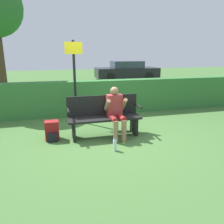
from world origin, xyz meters
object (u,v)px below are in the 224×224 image
object	(u,v)px
person_seated	(116,110)
water_bottle	(115,145)
park_bench	(104,116)
backpack	(52,131)
signpost	(75,75)
parked_car	(127,71)

from	to	relation	value
person_seated	water_bottle	xyz separation A→B (m)	(-0.22, -0.74, -0.52)
park_bench	backpack	distance (m)	1.23
person_seated	backpack	distance (m)	1.51
park_bench	person_seated	bearing A→B (deg)	-32.23
water_bottle	signpost	world-z (taller)	signpost
water_bottle	signpost	size ratio (longest dim) A/B	0.11
backpack	parked_car	size ratio (longest dim) A/B	0.10
park_bench	parked_car	distance (m)	10.77
backpack	water_bottle	world-z (taller)	backpack
backpack	park_bench	bearing A→B (deg)	-0.64
park_bench	water_bottle	xyz separation A→B (m)	(0.02, -0.89, -0.36)
person_seated	water_bottle	distance (m)	0.93
park_bench	parked_car	xyz separation A→B (m)	(3.84, 10.06, 0.14)
person_seated	parked_car	size ratio (longest dim) A/B	0.26
signpost	park_bench	bearing A→B (deg)	-66.51
park_bench	signpost	world-z (taller)	signpost
park_bench	person_seated	xyz separation A→B (m)	(0.24, -0.15, 0.16)
backpack	parked_car	xyz separation A→B (m)	(5.04, 10.04, 0.41)
backpack	water_bottle	size ratio (longest dim) A/B	1.72
person_seated	backpack	xyz separation A→B (m)	(-1.44, 0.17, -0.43)
backpack	parked_car	bearing A→B (deg)	63.36
person_seated	parked_car	xyz separation A→B (m)	(3.60, 10.21, -0.02)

